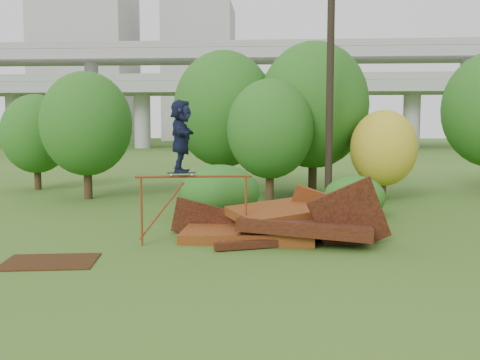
# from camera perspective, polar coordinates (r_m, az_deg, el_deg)

# --- Properties ---
(ground) EXTENTS (240.00, 240.00, 0.00)m
(ground) POSITION_cam_1_polar(r_m,az_deg,el_deg) (12.48, 3.09, -8.29)
(ground) COLOR #2D5116
(ground) RESTS_ON ground
(scrap_pile) EXTENTS (5.98, 3.25, 2.19)m
(scrap_pile) POSITION_cam_1_polar(r_m,az_deg,el_deg) (14.39, 4.18, -4.83)
(scrap_pile) COLOR #411E0B
(scrap_pile) RESTS_ON ground
(grind_rail) EXTENTS (2.94, 0.53, 1.79)m
(grind_rail) POSITION_cam_1_polar(r_m,az_deg,el_deg) (13.67, -4.93, -1.49)
(grind_rail) COLOR maroon
(grind_rail) RESTS_ON ground
(skateboard) EXTENTS (0.75, 0.31, 0.08)m
(skateboard) POSITION_cam_1_polar(r_m,az_deg,el_deg) (13.61, -6.26, 0.75)
(skateboard) COLOR black
(skateboard) RESTS_ON grind_rail
(skater) EXTENTS (0.70, 1.74, 1.83)m
(skater) POSITION_cam_1_polar(r_m,az_deg,el_deg) (13.56, -6.30, 4.68)
(skater) COLOR #141A37
(skater) RESTS_ON skateboard
(flat_plate) EXTENTS (2.21, 1.72, 0.03)m
(flat_plate) POSITION_cam_1_polar(r_m,az_deg,el_deg) (12.78, -19.63, -8.22)
(flat_plate) COLOR #321B0A
(flat_plate) RESTS_ON ground
(tree_0) EXTENTS (3.73, 3.73, 5.26)m
(tree_0) POSITION_cam_1_polar(r_m,az_deg,el_deg) (23.02, -16.07, 5.76)
(tree_0) COLOR black
(tree_0) RESTS_ON ground
(tree_1) EXTENTS (4.66, 4.66, 6.49)m
(tree_1) POSITION_cam_1_polar(r_m,az_deg,el_deg) (24.95, -1.71, 7.55)
(tree_1) COLOR black
(tree_1) RESTS_ON ground
(tree_2) EXTENTS (3.49, 3.49, 4.91)m
(tree_2) POSITION_cam_1_polar(r_m,az_deg,el_deg) (21.60, 3.22, 5.44)
(tree_2) COLOR black
(tree_2) RESTS_ON ground
(tree_3) EXTENTS (4.86, 4.86, 6.74)m
(tree_3) POSITION_cam_1_polar(r_m,az_deg,el_deg) (24.10, 7.84, 7.90)
(tree_3) COLOR black
(tree_3) RESTS_ON ground
(tree_4) EXTENTS (2.66, 2.66, 3.67)m
(tree_4) POSITION_cam_1_polar(r_m,az_deg,el_deg) (22.24, 15.05, 3.28)
(tree_4) COLOR black
(tree_4) RESTS_ON ground
(tree_6) EXTENTS (3.24, 3.24, 4.52)m
(tree_6) POSITION_cam_1_polar(r_m,az_deg,el_deg) (27.12, -20.92, 4.61)
(tree_6) COLOR black
(tree_6) RESTS_ON ground
(shrub_left) EXTENTS (2.59, 2.39, 1.80)m
(shrub_left) POSITION_cam_1_polar(r_m,az_deg,el_deg) (17.30, -2.17, -1.30)
(shrub_left) COLOR #204813
(shrub_left) RESTS_ON ground
(shrub_right) EXTENTS (2.01, 1.84, 1.42)m
(shrub_right) POSITION_cam_1_polar(r_m,az_deg,el_deg) (17.84, 12.10, -1.81)
(shrub_right) COLOR #204813
(shrub_right) RESTS_ON ground
(utility_pole) EXTENTS (1.40, 0.28, 10.29)m
(utility_pole) POSITION_cam_1_polar(r_m,az_deg,el_deg) (20.85, 9.60, 11.73)
(utility_pole) COLOR black
(utility_pole) RESTS_ON ground
(freeway_overpass) EXTENTS (160.00, 15.00, 13.70)m
(freeway_overpass) POSITION_cam_1_polar(r_m,az_deg,el_deg) (75.38, 3.76, 11.34)
(freeway_overpass) COLOR gray
(freeway_overpass) RESTS_ON ground
(building_left) EXTENTS (18.00, 16.00, 35.00)m
(building_left) POSITION_cam_1_polar(r_m,az_deg,el_deg) (114.61, -16.07, 12.83)
(building_left) COLOR #9E9E99
(building_left) RESTS_ON ground
(building_right) EXTENTS (14.00, 14.00, 28.00)m
(building_right) POSITION_cam_1_polar(r_m,az_deg,el_deg) (115.76, -4.30, 11.22)
(building_right) COLOR #9E9E99
(building_right) RESTS_ON ground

